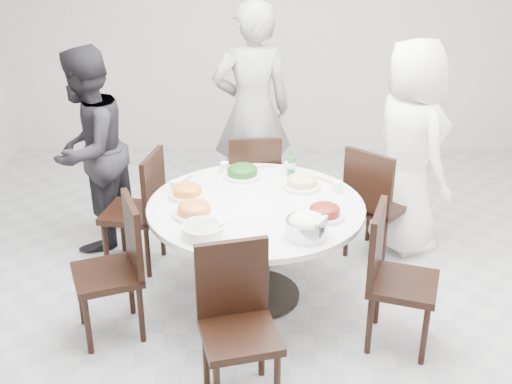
{
  "coord_description": "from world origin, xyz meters",
  "views": [
    {
      "loc": [
        -0.2,
        -4.01,
        2.67
      ],
      "look_at": [
        -0.22,
        0.01,
        0.82
      ],
      "focal_mm": 45.0,
      "sensor_mm": 36.0,
      "label": 1
    }
  ],
  "objects_px": {
    "chair_se": "(404,281)",
    "diner_left": "(89,150)",
    "rice_bowl": "(307,228)",
    "soup_bowl": "(203,231)",
    "chair_ne": "(378,202)",
    "diner_middle": "(252,111)",
    "chair_nw": "(132,210)",
    "diner_right": "(409,148)",
    "beverage_bottle": "(291,163)",
    "chair_s": "(240,332)",
    "dining_table": "(256,252)",
    "chair_n": "(253,184)",
    "chair_sw": "(107,272)"
  },
  "relations": [
    {
      "from": "soup_bowl",
      "to": "diner_left",
      "type": "bearing_deg",
      "value": 128.47
    },
    {
      "from": "chair_s",
      "to": "diner_right",
      "type": "bearing_deg",
      "value": 40.5
    },
    {
      "from": "chair_n",
      "to": "chair_se",
      "type": "relative_size",
      "value": 1.0
    },
    {
      "from": "chair_s",
      "to": "soup_bowl",
      "type": "xyz_separation_m",
      "value": [
        -0.25,
        0.6,
        0.32
      ]
    },
    {
      "from": "chair_nw",
      "to": "soup_bowl",
      "type": "relative_size",
      "value": 3.64
    },
    {
      "from": "chair_n",
      "to": "diner_middle",
      "type": "height_order",
      "value": "diner_middle"
    },
    {
      "from": "chair_se",
      "to": "diner_right",
      "type": "bearing_deg",
      "value": 6.29
    },
    {
      "from": "dining_table",
      "to": "chair_ne",
      "type": "distance_m",
      "value": 1.15
    },
    {
      "from": "rice_bowl",
      "to": "chair_s",
      "type": "bearing_deg",
      "value": -123.49
    },
    {
      "from": "chair_sw",
      "to": "chair_se",
      "type": "relative_size",
      "value": 1.0
    },
    {
      "from": "diner_right",
      "to": "dining_table",
      "type": "bearing_deg",
      "value": 101.17
    },
    {
      "from": "dining_table",
      "to": "rice_bowl",
      "type": "xyz_separation_m",
      "value": [
        0.32,
        -0.46,
        0.43
      ]
    },
    {
      "from": "diner_left",
      "to": "chair_sw",
      "type": "bearing_deg",
      "value": 32.91
    },
    {
      "from": "chair_n",
      "to": "diner_middle",
      "type": "relative_size",
      "value": 0.49
    },
    {
      "from": "chair_ne",
      "to": "diner_right",
      "type": "relative_size",
      "value": 0.55
    },
    {
      "from": "dining_table",
      "to": "chair_n",
      "type": "height_order",
      "value": "chair_n"
    },
    {
      "from": "diner_left",
      "to": "soup_bowl",
      "type": "distance_m",
      "value": 1.63
    },
    {
      "from": "dining_table",
      "to": "diner_left",
      "type": "bearing_deg",
      "value": 148.75
    },
    {
      "from": "chair_se",
      "to": "beverage_bottle",
      "type": "relative_size",
      "value": 4.53
    },
    {
      "from": "chair_n",
      "to": "chair_s",
      "type": "distance_m",
      "value": 2.02
    },
    {
      "from": "chair_ne",
      "to": "diner_middle",
      "type": "xyz_separation_m",
      "value": [
        -1.01,
        0.82,
        0.49
      ]
    },
    {
      "from": "chair_ne",
      "to": "soup_bowl",
      "type": "distance_m",
      "value": 1.71
    },
    {
      "from": "diner_right",
      "to": "diner_left",
      "type": "bearing_deg",
      "value": 67.49
    },
    {
      "from": "chair_nw",
      "to": "rice_bowl",
      "type": "height_order",
      "value": "chair_nw"
    },
    {
      "from": "chair_ne",
      "to": "diner_left",
      "type": "bearing_deg",
      "value": 35.2
    },
    {
      "from": "chair_se",
      "to": "chair_nw",
      "type": "bearing_deg",
      "value": 80.37
    },
    {
      "from": "chair_sw",
      "to": "diner_middle",
      "type": "distance_m",
      "value": 2.14
    },
    {
      "from": "chair_ne",
      "to": "beverage_bottle",
      "type": "height_order",
      "value": "beverage_bottle"
    },
    {
      "from": "dining_table",
      "to": "chair_s",
      "type": "bearing_deg",
      "value": -94.54
    },
    {
      "from": "chair_n",
      "to": "chair_ne",
      "type": "bearing_deg",
      "value": 156.04
    },
    {
      "from": "chair_ne",
      "to": "diner_right",
      "type": "xyz_separation_m",
      "value": [
        0.24,
        0.18,
        0.39
      ]
    },
    {
      "from": "diner_right",
      "to": "soup_bowl",
      "type": "bearing_deg",
      "value": 107.14
    },
    {
      "from": "chair_s",
      "to": "diner_left",
      "type": "distance_m",
      "value": 2.29
    },
    {
      "from": "chair_se",
      "to": "diner_left",
      "type": "xyz_separation_m",
      "value": [
        -2.28,
        1.35,
        0.36
      ]
    },
    {
      "from": "diner_left",
      "to": "beverage_bottle",
      "type": "distance_m",
      "value": 1.64
    },
    {
      "from": "diner_middle",
      "to": "rice_bowl",
      "type": "bearing_deg",
      "value": 88.95
    },
    {
      "from": "diner_right",
      "to": "beverage_bottle",
      "type": "height_order",
      "value": "diner_right"
    },
    {
      "from": "chair_n",
      "to": "diner_right",
      "type": "xyz_separation_m",
      "value": [
        1.24,
        -0.17,
        0.39
      ]
    },
    {
      "from": "chair_nw",
      "to": "diner_right",
      "type": "xyz_separation_m",
      "value": [
        2.17,
        0.33,
        0.39
      ]
    },
    {
      "from": "chair_sw",
      "to": "beverage_bottle",
      "type": "bearing_deg",
      "value": 105.58
    },
    {
      "from": "chair_sw",
      "to": "soup_bowl",
      "type": "xyz_separation_m",
      "value": [
        0.63,
        -0.03,
        0.32
      ]
    },
    {
      "from": "diner_right",
      "to": "diner_middle",
      "type": "xyz_separation_m",
      "value": [
        -1.25,
        0.64,
        0.1
      ]
    },
    {
      "from": "chair_n",
      "to": "chair_sw",
      "type": "height_order",
      "value": "same"
    },
    {
      "from": "chair_sw",
      "to": "diner_middle",
      "type": "relative_size",
      "value": 0.49
    },
    {
      "from": "rice_bowl",
      "to": "soup_bowl",
      "type": "distance_m",
      "value": 0.65
    },
    {
      "from": "rice_bowl",
      "to": "diner_right",
      "type": "bearing_deg",
      "value": 54.32
    },
    {
      "from": "chair_n",
      "to": "chair_se",
      "type": "distance_m",
      "value": 1.78
    },
    {
      "from": "chair_n",
      "to": "diner_left",
      "type": "distance_m",
      "value": 1.37
    },
    {
      "from": "chair_ne",
      "to": "chair_nw",
      "type": "distance_m",
      "value": 1.94
    },
    {
      "from": "chair_ne",
      "to": "chair_sw",
      "type": "xyz_separation_m",
      "value": [
        -1.93,
        -1.05,
        0.0
      ]
    }
  ]
}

